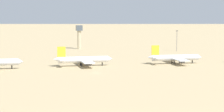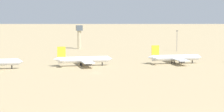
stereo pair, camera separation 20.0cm
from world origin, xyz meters
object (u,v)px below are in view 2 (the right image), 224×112
object	(u,v)px
control_tower	(79,35)
parked_jet_yellow_4	(175,58)
parked_jet_yellow_3	(83,60)
light_pole_west	(177,39)

from	to	relation	value
control_tower	parked_jet_yellow_4	bearing A→B (deg)	-70.89
parked_jet_yellow_3	parked_jet_yellow_4	xyz separation A→B (m)	(58.32, -1.87, -0.07)
parked_jet_yellow_4	parked_jet_yellow_3	bearing A→B (deg)	179.94
parked_jet_yellow_3	parked_jet_yellow_4	size ratio (longest dim) A/B	1.02
parked_jet_yellow_3	light_pole_west	bearing A→B (deg)	40.45
parked_jet_yellow_4	control_tower	bearing A→B (deg)	110.89
parked_jet_yellow_4	control_tower	size ratio (longest dim) A/B	1.79
parked_jet_yellow_3	control_tower	size ratio (longest dim) A/B	1.81
parked_jet_yellow_3	parked_jet_yellow_4	distance (m)	58.35
control_tower	light_pole_west	distance (m)	83.29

